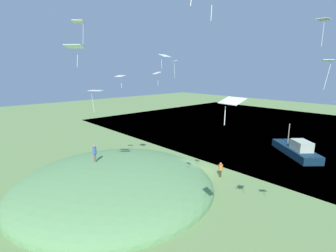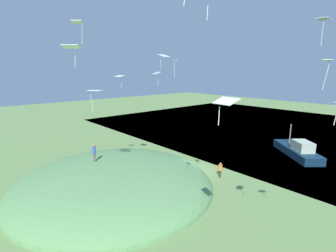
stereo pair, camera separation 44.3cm
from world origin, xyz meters
TOP-DOWN VIEW (x-y plane):
  - ground_plane at (0.00, 0.00)m, footprint 160.00×160.00m
  - lake_water at (-29.68, 0.00)m, footprint 53.04×80.00m
  - grass_hill at (9.37, -3.07)m, footprint 20.28×19.94m
  - boat_on_lake at (-14.54, 5.51)m, footprint 7.86×8.55m
  - person_on_hilltop at (10.56, -4.74)m, footprint 0.51×0.51m
  - person_near_shore at (-0.54, 2.79)m, footprint 0.48×0.48m
  - kite_0 at (4.89, -0.33)m, footprint 1.32×1.05m
  - kite_1 at (12.06, -2.97)m, footprint 1.00×0.93m
  - kite_3 at (11.77, 11.83)m, footprint 0.82×1.13m
  - kite_4 at (11.40, -1.94)m, footprint 1.36×1.41m
  - kite_6 at (6.98, -5.14)m, footprint 0.90×1.13m
  - kite_7 at (-0.81, 11.19)m, footprint 1.18×0.85m
  - kite_8 at (2.92, -3.99)m, footprint 1.15×1.36m
  - kite_10 at (0.96, -3.06)m, footprint 1.06×1.10m
  - kite_13 at (2.02, 12.63)m, footprint 0.73×0.79m
  - kite_14 at (14.39, 1.47)m, footprint 1.38×1.38m

SIDE VIEW (x-z plane):
  - lake_water at x=-29.68m, z-range -0.40..0.00m
  - ground_plane at x=0.00m, z-range 0.00..0.00m
  - grass_hill at x=9.37m, z-range -2.54..2.54m
  - boat_on_lake at x=-14.54m, z-range -1.21..2.79m
  - person_near_shore at x=-0.54m, z-range 0.21..1.91m
  - person_on_hilltop at x=10.56m, z-range 2.75..4.58m
  - kite_4 at x=11.40m, z-range 8.95..10.79m
  - kite_3 at x=11.77m, z-range 9.61..10.87m
  - kite_6 at x=6.98m, z-range 10.34..11.69m
  - kite_8 at x=2.92m, z-range 10.54..12.08m
  - kite_13 at x=2.02m, z-range 11.03..13.03m
  - kite_10 at x=0.96m, z-range 11.59..13.56m
  - kite_0 at x=4.89m, z-range 12.28..13.64m
  - kite_14 at x=14.39m, z-range 12.37..13.79m
  - kite_7 at x=-0.81m, z-range 14.29..16.27m
  - kite_1 at x=12.06m, z-range 14.46..16.33m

